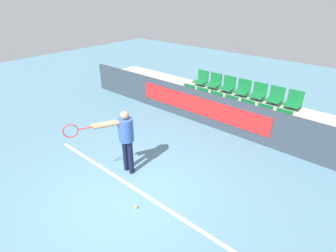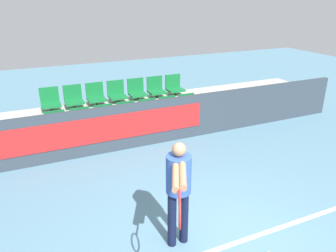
% 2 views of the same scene
% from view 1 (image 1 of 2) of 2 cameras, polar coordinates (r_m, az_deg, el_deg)
% --- Properties ---
extents(ground_plane, '(30.00, 30.00, 0.00)m').
position_cam_1_polar(ground_plane, '(6.28, -9.26, -13.97)').
color(ground_plane, slate).
extents(court_baseline, '(5.95, 0.08, 0.01)m').
position_cam_1_polar(court_baseline, '(6.38, -7.78, -13.02)').
color(court_baseline, white).
rests_on(court_baseline, ground).
extents(barrier_wall, '(12.43, 0.14, 1.13)m').
position_cam_1_polar(barrier_wall, '(8.67, 10.92, 2.84)').
color(barrier_wall, '#2D3842').
rests_on(barrier_wall, ground).
extents(bleacher_tier_front, '(12.03, 0.90, 0.35)m').
position_cam_1_polar(bleacher_tier_front, '(9.25, 12.51, 1.66)').
color(bleacher_tier_front, '#ADA89E').
rests_on(bleacher_tier_front, ground).
extents(bleacher_tier_middle, '(12.03, 0.90, 0.71)m').
position_cam_1_polar(bleacher_tier_middle, '(9.92, 15.16, 4.30)').
color(bleacher_tier_middle, '#ADA89E').
rests_on(bleacher_tier_middle, ground).
extents(stadium_chair_0, '(0.48, 0.43, 0.59)m').
position_cam_1_polar(stadium_chair_0, '(10.03, 4.27, 7.00)').
color(stadium_chair_0, '#333333').
rests_on(stadium_chair_0, bleacher_tier_front).
extents(stadium_chair_1, '(0.48, 0.43, 0.59)m').
position_cam_1_polar(stadium_chair_1, '(9.72, 7.07, 6.17)').
color(stadium_chair_1, '#333333').
rests_on(stadium_chair_1, bleacher_tier_front).
extents(stadium_chair_2, '(0.48, 0.43, 0.59)m').
position_cam_1_polar(stadium_chair_2, '(9.44, 10.03, 5.27)').
color(stadium_chair_2, '#333333').
rests_on(stadium_chair_2, bleacher_tier_front).
extents(stadium_chair_3, '(0.48, 0.43, 0.59)m').
position_cam_1_polar(stadium_chair_3, '(9.18, 13.16, 4.30)').
color(stadium_chair_3, '#333333').
rests_on(stadium_chair_3, bleacher_tier_front).
extents(stadium_chair_4, '(0.48, 0.43, 0.59)m').
position_cam_1_polar(stadium_chair_4, '(8.96, 16.45, 3.27)').
color(stadium_chair_4, '#333333').
rests_on(stadium_chair_4, bleacher_tier_front).
extents(stadium_chair_5, '(0.48, 0.43, 0.59)m').
position_cam_1_polar(stadium_chair_5, '(8.77, 19.88, 2.18)').
color(stadium_chair_5, '#333333').
rests_on(stadium_chair_5, bleacher_tier_front).
extents(stadium_chair_6, '(0.48, 0.43, 0.59)m').
position_cam_1_polar(stadium_chair_6, '(8.61, 23.45, 1.04)').
color(stadium_chair_6, '#333333').
rests_on(stadium_chair_6, bleacher_tier_front).
extents(stadium_chair_7, '(0.48, 0.43, 0.59)m').
position_cam_1_polar(stadium_chair_7, '(10.62, 7.29, 10.06)').
color(stadium_chair_7, '#333333').
rests_on(stadium_chair_7, bleacher_tier_middle).
extents(stadium_chair_8, '(0.48, 0.43, 0.59)m').
position_cam_1_polar(stadium_chair_8, '(10.32, 10.03, 9.35)').
color(stadium_chair_8, '#333333').
rests_on(stadium_chair_8, bleacher_tier_middle).
extents(stadium_chair_9, '(0.48, 0.43, 0.59)m').
position_cam_1_polar(stadium_chair_9, '(10.06, 12.91, 8.58)').
color(stadium_chair_9, '#333333').
rests_on(stadium_chair_9, bleacher_tier_middle).
extents(stadium_chair_10, '(0.48, 0.43, 0.59)m').
position_cam_1_polar(stadium_chair_10, '(9.82, 15.92, 7.74)').
color(stadium_chair_10, '#333333').
rests_on(stadium_chair_10, bleacher_tier_middle).
extents(stadium_chair_11, '(0.48, 0.43, 0.59)m').
position_cam_1_polar(stadium_chair_11, '(9.61, 19.06, 6.84)').
color(stadium_chair_11, '#333333').
rests_on(stadium_chair_11, bleacher_tier_middle).
extents(stadium_chair_12, '(0.48, 0.43, 0.59)m').
position_cam_1_polar(stadium_chair_12, '(9.43, 22.32, 5.88)').
color(stadium_chair_12, '#333333').
rests_on(stadium_chair_12, bleacher_tier_middle).
extents(stadium_chair_13, '(0.48, 0.43, 0.59)m').
position_cam_1_polar(stadium_chair_13, '(9.29, 25.68, 4.87)').
color(stadium_chair_13, '#333333').
rests_on(stadium_chair_13, bleacher_tier_middle).
extents(tennis_player, '(0.78, 1.42, 1.67)m').
position_cam_1_polar(tennis_player, '(6.29, -9.62, -2.05)').
color(tennis_player, black).
rests_on(tennis_player, ground).
extents(tennis_ball, '(0.07, 0.07, 0.07)m').
position_cam_1_polar(tennis_ball, '(5.85, -6.98, -17.12)').
color(tennis_ball, '#CCDB33').
rests_on(tennis_ball, ground).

